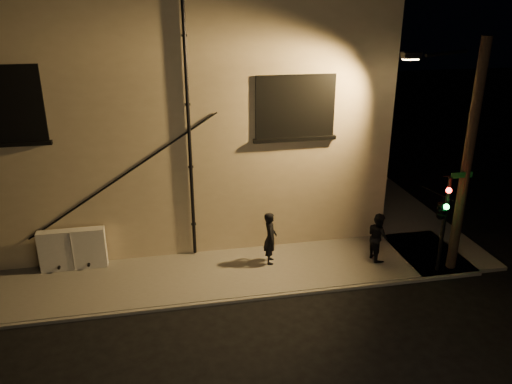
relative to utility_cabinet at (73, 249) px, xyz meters
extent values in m
plane|color=black|center=(5.65, -2.70, -0.79)|extent=(90.00, 90.00, 0.00)
cube|color=slate|center=(2.65, -1.20, -0.73)|extent=(20.00, 3.00, 0.12)
cube|color=slate|center=(12.15, 5.30, -0.73)|extent=(3.00, 16.00, 0.12)
cube|color=beige|center=(2.65, 6.30, 3.46)|extent=(16.00, 12.00, 8.50)
cube|color=black|center=(-1.35, 0.28, 4.61)|extent=(2.20, 0.10, 2.20)
cube|color=black|center=(-1.35, 0.29, 4.61)|extent=(1.98, 0.05, 1.98)
cube|color=black|center=(7.25, 0.28, 4.21)|extent=(2.60, 0.10, 2.00)
cube|color=#A5B28C|center=(7.25, 0.29, 4.21)|extent=(2.38, 0.05, 1.78)
cylinder|color=black|center=(3.85, 0.22, 3.52)|extent=(0.11, 0.11, 8.30)
cylinder|color=black|center=(1.65, 0.25, 2.21)|extent=(5.96, 0.04, 3.75)
cylinder|color=black|center=(1.77, 0.25, 2.27)|extent=(5.96, 0.04, 3.75)
cube|color=silver|center=(0.00, 0.00, 0.00)|extent=(2.03, 0.34, 1.34)
imported|color=black|center=(6.22, -0.86, 0.21)|extent=(0.53, 0.71, 1.75)
imported|color=black|center=(9.73, -1.31, 0.14)|extent=(0.69, 0.84, 1.62)
cylinder|color=black|center=(11.33, -2.40, 0.90)|extent=(0.12, 0.12, 3.13)
imported|color=black|center=(11.11, -2.52, 1.56)|extent=(0.80, 1.93, 0.76)
sphere|color=#FF140C|center=(11.13, -2.70, 2.18)|extent=(0.17, 0.17, 0.17)
sphere|color=#14FF3F|center=(11.13, -2.70, 1.66)|extent=(0.17, 0.17, 0.17)
cube|color=#0C4C1E|center=(11.68, -2.40, 2.51)|extent=(0.70, 0.03, 0.18)
cylinder|color=black|center=(11.88, -2.28, 2.84)|extent=(0.30, 0.30, 7.26)
cylinder|color=black|center=(11.08, -1.73, 5.97)|extent=(1.84, 1.00, 0.10)
cube|color=black|center=(10.28, -1.18, 5.87)|extent=(0.55, 0.28, 0.18)
cube|color=#FFC672|center=(10.28, -1.18, 5.77)|extent=(0.42, 0.20, 0.04)
camera|label=1|loc=(2.93, -14.92, 7.41)|focal=35.00mm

